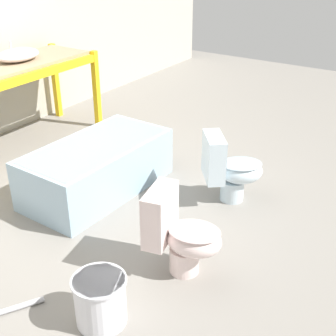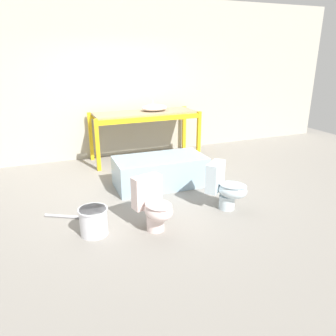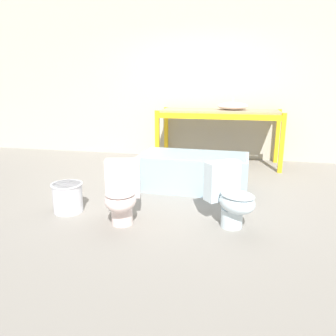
{
  "view_description": "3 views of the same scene",
  "coord_description": "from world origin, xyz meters",
  "px_view_note": "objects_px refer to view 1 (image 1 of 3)",
  "views": [
    {
      "loc": [
        -2.77,
        -2.82,
        2.33
      ],
      "look_at": [
        0.04,
        -0.97,
        0.6
      ],
      "focal_mm": 50.0,
      "sensor_mm": 36.0,
      "label": 1
    },
    {
      "loc": [
        -1.59,
        -4.82,
        2.13
      ],
      "look_at": [
        0.03,
        -0.88,
        0.62
      ],
      "focal_mm": 35.0,
      "sensor_mm": 36.0,
      "label": 2
    },
    {
      "loc": [
        0.84,
        -4.46,
        1.5
      ],
      "look_at": [
        0.06,
        -0.87,
        0.52
      ],
      "focal_mm": 35.0,
      "sensor_mm": 36.0,
      "label": 3
    }
  ],
  "objects_px": {
    "sink_basin": "(18,55)",
    "toilet_near": "(230,169)",
    "toilet_far": "(180,233)",
    "bathtub_main": "(97,164)",
    "bucket_white": "(100,299)"
  },
  "relations": [
    {
      "from": "bathtub_main",
      "to": "bucket_white",
      "type": "xyz_separation_m",
      "value": [
        -1.32,
        -1.17,
        -0.1
      ]
    },
    {
      "from": "bathtub_main",
      "to": "toilet_far",
      "type": "bearing_deg",
      "value": -112.39
    },
    {
      "from": "toilet_far",
      "to": "bathtub_main",
      "type": "bearing_deg",
      "value": 52.85
    },
    {
      "from": "bathtub_main",
      "to": "toilet_near",
      "type": "relative_size",
      "value": 2.27
    },
    {
      "from": "toilet_far",
      "to": "bucket_white",
      "type": "height_order",
      "value": "toilet_far"
    },
    {
      "from": "sink_basin",
      "to": "toilet_near",
      "type": "xyz_separation_m",
      "value": [
        0.08,
        -2.68,
        -0.73
      ]
    },
    {
      "from": "sink_basin",
      "to": "toilet_near",
      "type": "bearing_deg",
      "value": -88.19
    },
    {
      "from": "bathtub_main",
      "to": "bucket_white",
      "type": "bearing_deg",
      "value": -136.79
    },
    {
      "from": "bathtub_main",
      "to": "toilet_far",
      "type": "height_order",
      "value": "toilet_far"
    },
    {
      "from": "bathtub_main",
      "to": "toilet_near",
      "type": "distance_m",
      "value": 1.28
    },
    {
      "from": "toilet_far",
      "to": "bucket_white",
      "type": "relative_size",
      "value": 1.85
    },
    {
      "from": "sink_basin",
      "to": "toilet_far",
      "type": "height_order",
      "value": "sink_basin"
    },
    {
      "from": "bucket_white",
      "to": "bathtub_main",
      "type": "bearing_deg",
      "value": 41.51
    },
    {
      "from": "bathtub_main",
      "to": "toilet_far",
      "type": "relative_size",
      "value": 2.27
    },
    {
      "from": "sink_basin",
      "to": "bucket_white",
      "type": "xyz_separation_m",
      "value": [
        -1.79,
        -2.69,
        -0.88
      ]
    }
  ]
}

